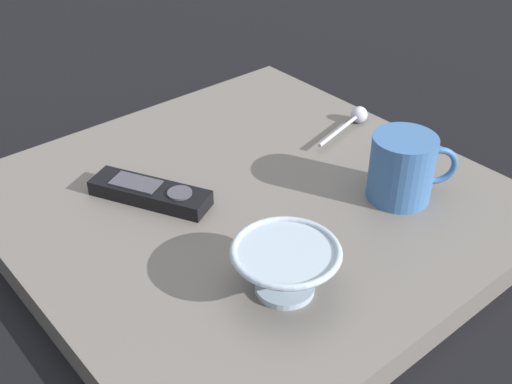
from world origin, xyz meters
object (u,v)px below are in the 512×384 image
cereal_bowl (285,267)px  teaspoon (356,117)px  tv_remote_near (150,193)px  coffee_mug (403,168)px

cereal_bowl → teaspoon: 0.42m
teaspoon → tv_remote_near: size_ratio=0.79×
coffee_mug → teaspoon: bearing=149.0°
tv_remote_near → cereal_bowl: bearing=4.5°
teaspoon → tv_remote_near: (-0.03, -0.37, -0.00)m
cereal_bowl → teaspoon: (-0.22, 0.35, -0.02)m
coffee_mug → cereal_bowl: bearing=-81.5°
cereal_bowl → tv_remote_near: bearing=-175.5°
coffee_mug → tv_remote_near: 0.34m
cereal_bowl → teaspoon: cereal_bowl is taller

